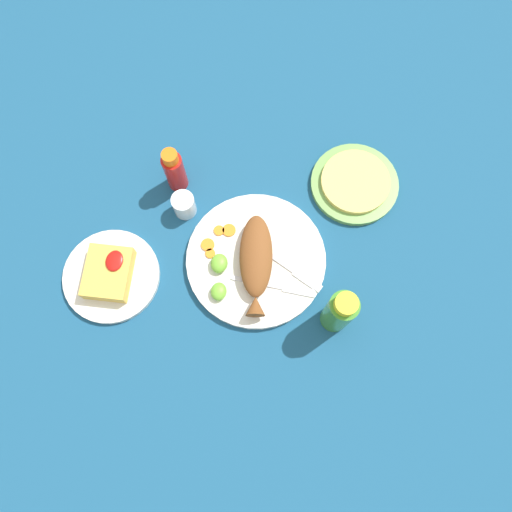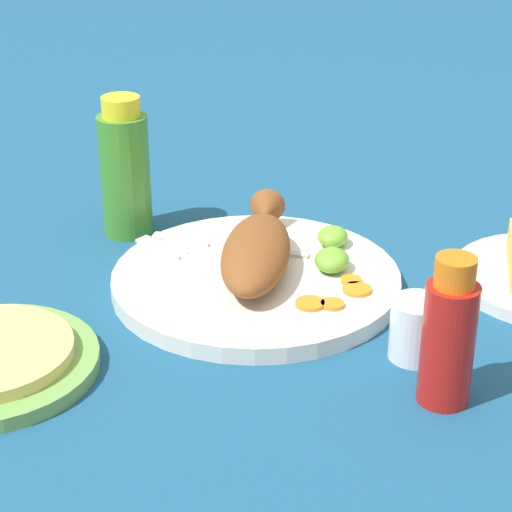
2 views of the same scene
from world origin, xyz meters
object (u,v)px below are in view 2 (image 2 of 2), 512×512
(main_plate, at_px, (256,280))
(fork_near, at_px, (190,259))
(salt_cup, at_px, (417,333))
(fork_far, at_px, (218,244))
(hot_sauce_bottle_red, at_px, (448,336))
(fried_fish, at_px, (257,249))
(hot_sauce_bottle_green, at_px, (125,170))

(main_plate, xyz_separation_m, fork_near, (-0.02, -0.08, 0.01))
(salt_cup, bearing_deg, fork_far, -125.00)
(fork_near, distance_m, hot_sauce_bottle_red, 0.34)
(main_plate, distance_m, fork_near, 0.08)
(fork_near, distance_m, fork_far, 0.05)
(salt_cup, bearing_deg, fried_fish, -123.21)
(fork_near, height_order, fork_far, same)
(main_plate, xyz_separation_m, salt_cup, (0.10, 0.17, 0.02))
(fork_near, distance_m, salt_cup, 0.28)
(fork_far, height_order, salt_cup, salt_cup)
(fork_near, xyz_separation_m, hot_sauce_bottle_red, (0.18, 0.28, 0.04))
(fork_far, bearing_deg, hot_sauce_bottle_red, 143.64)
(fried_fish, relative_size, fork_near, 1.36)
(fried_fish, bearing_deg, salt_cup, 50.97)
(hot_sauce_bottle_green, distance_m, salt_cup, 0.42)
(main_plate, xyz_separation_m, fried_fish, (-0.01, -0.00, 0.03))
(hot_sauce_bottle_green, xyz_separation_m, salt_cup, (0.21, 0.36, -0.05))
(fried_fish, height_order, fork_near, fried_fish)
(fried_fish, bearing_deg, fork_near, -98.60)
(main_plate, relative_size, hot_sauce_bottle_green, 1.83)
(main_plate, bearing_deg, fried_fish, -174.18)
(main_plate, distance_m, hot_sauce_bottle_red, 0.27)
(fork_near, height_order, hot_sauce_bottle_green, hot_sauce_bottle_green)
(fork_near, bearing_deg, hot_sauce_bottle_green, -12.94)
(fried_fish, relative_size, fork_far, 1.23)
(fried_fish, bearing_deg, hot_sauce_bottle_red, 42.46)
(fork_far, bearing_deg, salt_cup, 150.05)
(hot_sauce_bottle_red, bearing_deg, main_plate, -130.04)
(fork_near, height_order, hot_sauce_bottle_red, hot_sauce_bottle_red)
(main_plate, distance_m, fried_fish, 0.03)
(fork_near, xyz_separation_m, hot_sauce_bottle_green, (-0.09, -0.10, 0.06))
(fried_fish, distance_m, fork_near, 0.08)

